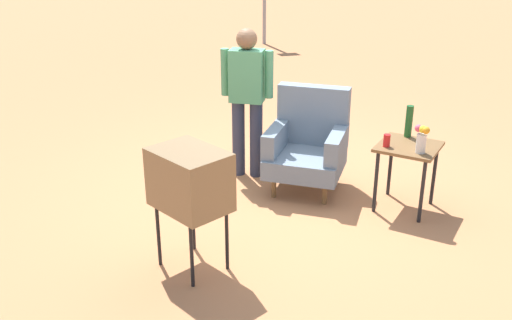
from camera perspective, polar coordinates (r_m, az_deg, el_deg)
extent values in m
plane|color=#C17A4C|center=(6.29, 2.29, -2.69)|extent=(60.00, 60.00, 0.00)
cylinder|color=brown|center=(6.03, 1.76, -2.69)|extent=(0.05, 0.05, 0.22)
cylinder|color=brown|center=(5.93, 6.72, -3.32)|extent=(0.05, 0.05, 0.22)
cylinder|color=brown|center=(6.50, 3.02, -0.79)|extent=(0.05, 0.05, 0.22)
cylinder|color=brown|center=(6.40, 7.64, -1.34)|extent=(0.05, 0.05, 0.22)
cube|color=slate|center=(6.13, 4.85, -0.21)|extent=(0.90, 0.90, 0.20)
cube|color=slate|center=(6.28, 5.62, 4.41)|extent=(0.78, 0.32, 0.64)
cube|color=slate|center=(6.11, 1.99, 2.12)|extent=(0.28, 0.70, 0.26)
cube|color=slate|center=(5.99, 7.91, 1.48)|extent=(0.28, 0.70, 0.26)
cylinder|color=black|center=(5.77, 11.64, -2.11)|extent=(0.04, 0.04, 0.64)
cylinder|color=black|center=(5.67, 15.93, -3.00)|extent=(0.04, 0.04, 0.64)
cylinder|color=black|center=(6.16, 12.98, -0.60)|extent=(0.04, 0.04, 0.64)
cylinder|color=black|center=(6.07, 17.01, -1.40)|extent=(0.04, 0.04, 0.64)
cube|color=brown|center=(5.79, 14.70, 1.27)|extent=(0.56, 0.56, 0.03)
cylinder|color=black|center=(4.76, -2.86, -7.76)|extent=(0.03, 0.03, 0.55)
cylinder|color=black|center=(5.06, -6.17, -5.92)|extent=(0.03, 0.03, 0.55)
cylinder|color=black|center=(4.57, -6.30, -9.29)|extent=(0.03, 0.03, 0.55)
cylinder|color=black|center=(4.88, -9.51, -7.26)|extent=(0.03, 0.03, 0.55)
cube|color=olive|center=(4.58, -6.50, -1.92)|extent=(0.70, 0.59, 0.48)
cube|color=#383D3F|center=(4.71, -4.34, -1.15)|extent=(0.41, 0.13, 0.34)
cylinder|color=#2D3347|center=(6.47, -1.72, 2.17)|extent=(0.14, 0.14, 0.86)
cylinder|color=#2D3347|center=(6.43, 0.01, 2.03)|extent=(0.14, 0.14, 0.86)
cube|color=#4C9366|center=(6.24, -0.89, 8.23)|extent=(0.41, 0.32, 0.56)
cylinder|color=#4C9366|center=(6.29, -3.05, 8.58)|extent=(0.09, 0.09, 0.50)
cylinder|color=#4C9366|center=(6.18, 1.29, 8.36)|extent=(0.09, 0.09, 0.50)
sphere|color=brown|center=(6.16, -0.92, 11.75)|extent=(0.22, 0.22, 0.22)
cylinder|color=gray|center=(13.74, 0.83, 15.39)|extent=(0.08, 0.08, 2.00)
cylinder|color=#1E5623|center=(5.97, 14.72, 3.68)|extent=(0.07, 0.07, 0.32)
cylinder|color=red|center=(5.68, 12.66, 1.87)|extent=(0.07, 0.07, 0.12)
cylinder|color=silver|center=(5.59, 15.83, 1.55)|extent=(0.09, 0.09, 0.18)
sphere|color=yellow|center=(5.55, 15.98, 2.91)|extent=(0.07, 0.07, 0.07)
sphere|color=#E04C66|center=(5.56, 15.61, 3.01)|extent=(0.07, 0.07, 0.07)
sphere|color=orange|center=(5.52, 16.29, 2.80)|extent=(0.07, 0.07, 0.07)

